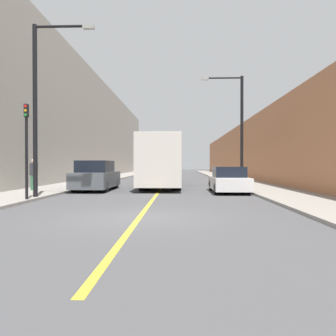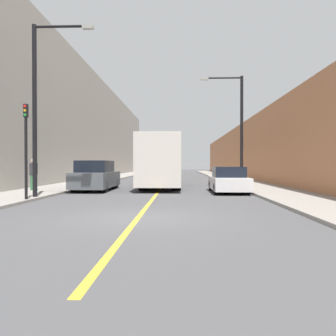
# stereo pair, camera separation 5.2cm
# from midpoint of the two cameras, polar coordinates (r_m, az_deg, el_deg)

# --- Properties ---
(ground_plane) EXTENTS (200.00, 200.00, 0.00)m
(ground_plane) POSITION_cam_midpoint_polar(r_m,az_deg,el_deg) (9.95, -5.11, -8.53)
(ground_plane) COLOR #474749
(sidewalk_left) EXTENTS (3.21, 72.00, 0.12)m
(sidewalk_left) POSITION_cam_midpoint_polar(r_m,az_deg,el_deg) (40.54, -9.18, -1.54)
(sidewalk_left) COLOR gray
(sidewalk_left) RESTS_ON ground
(sidewalk_right) EXTENTS (3.21, 72.00, 0.12)m
(sidewalk_right) POSITION_cam_midpoint_polar(r_m,az_deg,el_deg) (40.14, 9.71, -1.56)
(sidewalk_right) COLOR gray
(sidewalk_right) RESTS_ON ground
(building_row_left) EXTENTS (4.00, 72.00, 11.90)m
(building_row_left) POSITION_cam_midpoint_polar(r_m,az_deg,el_deg) (41.59, -14.10, 6.63)
(building_row_left) COLOR gray
(building_row_left) RESTS_ON ground
(building_row_right) EXTENTS (4.00, 72.00, 6.24)m
(building_row_right) POSITION_cam_midpoint_polar(r_m,az_deg,el_deg) (40.79, 14.74, 2.76)
(building_row_right) COLOR #B2724C
(building_row_right) RESTS_ON ground
(road_center_line) EXTENTS (0.16, 72.00, 0.01)m
(road_center_line) POSITION_cam_midpoint_polar(r_m,az_deg,el_deg) (39.80, 0.22, -1.65)
(road_center_line) COLOR gold
(road_center_line) RESTS_ON ground
(bus) EXTENTS (2.59, 12.60, 3.38)m
(bus) POSITION_cam_midpoint_polar(r_m,az_deg,el_deg) (23.91, -0.90, 1.17)
(bus) COLOR silver
(bus) RESTS_ON ground
(parked_suv_left) EXTENTS (2.02, 4.96, 1.81)m
(parked_suv_left) POSITION_cam_midpoint_polar(r_m,az_deg,el_deg) (20.39, -12.46, -1.47)
(parked_suv_left) COLOR #51565B
(parked_suv_left) RESTS_ON ground
(car_right_near) EXTENTS (1.88, 4.37, 1.46)m
(car_right_near) POSITION_cam_midpoint_polar(r_m,az_deg,el_deg) (18.76, 10.41, -2.21)
(car_right_near) COLOR silver
(car_right_near) RESTS_ON ground
(street_lamp_left) EXTENTS (2.80, 0.24, 7.75)m
(street_lamp_left) POSITION_cam_midpoint_polar(r_m,az_deg,el_deg) (16.12, -21.42, 11.22)
(street_lamp_left) COLOR black
(street_lamp_left) RESTS_ON sidewalk_left
(street_lamp_right) EXTENTS (2.80, 0.24, 7.27)m
(street_lamp_right) POSITION_cam_midpoint_polar(r_m,az_deg,el_deg) (22.23, 12.01, 7.66)
(street_lamp_right) COLOR black
(street_lamp_right) RESTS_ON sidewalk_right
(traffic_light) EXTENTS (0.16, 0.18, 3.99)m
(traffic_light) POSITION_cam_midpoint_polar(r_m,az_deg,el_deg) (14.96, -23.51, 3.32)
(traffic_light) COLOR black
(traffic_light) RESTS_ON sidewalk_left
(pedestrian) EXTENTS (0.39, 0.25, 1.79)m
(pedestrian) POSITION_cam_midpoint_polar(r_m,az_deg,el_deg) (20.14, -22.42, -0.94)
(pedestrian) COLOR #336B47
(pedestrian) RESTS_ON sidewalk_left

